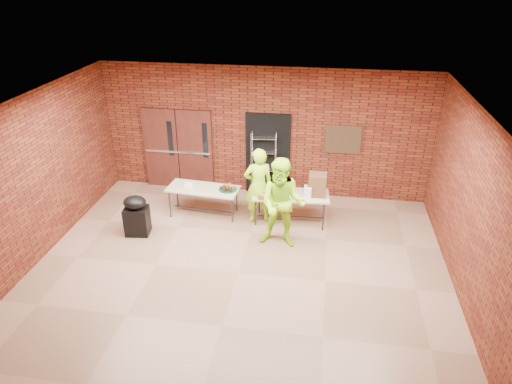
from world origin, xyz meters
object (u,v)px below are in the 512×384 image
wire_rack (264,164)px  volunteer_woman (258,186)px  table_left (203,190)px  coffee_dispenser (317,185)px  covered_grill (136,215)px  table_right (291,197)px  volunteer_man (282,204)px

wire_rack → volunteer_woman: (0.07, -1.31, 0.06)m
table_left → coffee_dispenser: 2.62m
coffee_dispenser → covered_grill: 3.99m
covered_grill → volunteer_woman: size_ratio=0.51×
table_left → volunteer_woman: 1.34m
wire_rack → table_right: wire_rack is taller
wire_rack → volunteer_man: (0.69, -2.20, 0.14)m
table_left → table_right: bearing=4.2°
volunteer_woman → table_right: bearing=167.6°
table_left → coffee_dispenser: coffee_dispenser is taller
coffee_dispenser → volunteer_woman: bearing=-173.9°
table_left → covered_grill: size_ratio=1.88×
wire_rack → table_left: wire_rack is taller
covered_grill → volunteer_man: volunteer_man is taller
table_left → table_right: table_right is taller
table_right → table_left: bearing=174.8°
coffee_dispenser → covered_grill: bearing=-164.1°
coffee_dispenser → volunteer_man: bearing=-123.1°
coffee_dispenser → covered_grill: size_ratio=0.56×
coffee_dispenser → volunteer_man: volunteer_man is taller
coffee_dispenser → volunteer_man: (-0.67, -1.03, 0.02)m
wire_rack → table_right: size_ratio=0.95×
table_left → table_right: size_ratio=0.98×
table_left → coffee_dispenser: size_ratio=3.35×
wire_rack → covered_grill: size_ratio=1.84×
coffee_dispenser → table_left: bearing=-179.4°
volunteer_woman → volunteer_man: volunteer_man is taller
covered_grill → volunteer_man: bearing=-5.9°
table_right → coffee_dispenser: 0.66m
table_left → covered_grill: bearing=-133.6°
table_left → coffee_dispenser: bearing=5.9°
covered_grill → volunteer_man: 3.18m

